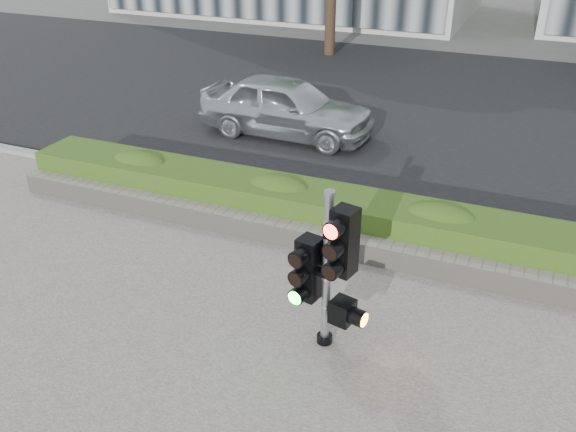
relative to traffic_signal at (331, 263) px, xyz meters
The scene contains 7 objects.
ground 1.37m from the traffic_signal, 166.02° to the left, with size 120.00×120.00×0.00m, color #51514C.
road 10.25m from the traffic_signal, 93.70° to the left, with size 60.00×13.00×0.02m, color black.
curb 3.56m from the traffic_signal, 101.21° to the left, with size 60.00×0.25×0.12m, color gray.
stone_wall 2.38m from the traffic_signal, 107.66° to the left, with size 12.00×0.32×0.34m, color gray.
hedge 2.91m from the traffic_signal, 103.61° to the left, with size 12.00×1.00×0.68m, color olive.
traffic_signal is the anchor object (origin of this frame).
car_silver 7.47m from the traffic_signal, 117.01° to the left, with size 1.62×4.03×1.37m, color silver.
Camera 1 is at (2.55, -5.92, 5.03)m, focal length 38.00 mm.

